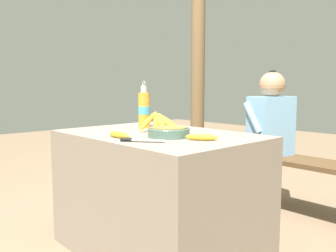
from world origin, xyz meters
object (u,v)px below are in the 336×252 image
(serving_bowl, at_px, (169,131))
(seated_vendor, at_px, (266,129))
(water_bottle, at_px, (144,109))
(loose_banana_front, at_px, (119,135))
(knife, at_px, (136,140))
(banana_bunch_ripe, at_px, (160,121))
(support_post_near, at_px, (198,68))
(loose_banana_side, at_px, (202,137))
(wooden_bench, at_px, (280,165))

(serving_bowl, xyz_separation_m, seated_vendor, (-0.15, 1.19, -0.10))
(water_bottle, xyz_separation_m, seated_vendor, (0.26, 1.02, -0.19))
(loose_banana_front, xyz_separation_m, knife, (0.16, -0.01, -0.01))
(banana_bunch_ripe, height_order, support_post_near, support_post_near)
(loose_banana_front, bearing_deg, loose_banana_side, 36.33)
(seated_vendor, distance_m, support_post_near, 1.18)
(seated_vendor, bearing_deg, banana_bunch_ripe, 97.37)
(support_post_near, bearing_deg, knife, -55.56)
(loose_banana_front, distance_m, wooden_bench, 1.48)
(serving_bowl, bearing_deg, banana_bunch_ripe, 148.88)
(banana_bunch_ripe, relative_size, seated_vendor, 0.25)
(loose_banana_front, xyz_separation_m, support_post_near, (-1.02, 1.71, 0.44))
(water_bottle, distance_m, loose_banana_side, 0.64)
(knife, bearing_deg, seated_vendor, 58.87)
(loose_banana_side, height_order, wooden_bench, loose_banana_side)
(serving_bowl, distance_m, loose_banana_front, 0.26)
(serving_bowl, distance_m, seated_vendor, 1.20)
(loose_banana_side, distance_m, seated_vendor, 1.21)
(knife, bearing_deg, banana_bunch_ripe, 84.88)
(banana_bunch_ripe, height_order, wooden_bench, banana_bunch_ripe)
(wooden_bench, xyz_separation_m, seated_vendor, (-0.11, -0.02, 0.27))
(serving_bowl, distance_m, support_post_near, 1.94)
(loose_banana_front, distance_m, knife, 0.16)
(banana_bunch_ripe, relative_size, knife, 1.43)
(knife, bearing_deg, serving_bowl, 56.37)
(loose_banana_side, xyz_separation_m, support_post_near, (-1.37, 1.46, 0.44))
(wooden_bench, bearing_deg, loose_banana_side, -78.59)
(banana_bunch_ripe, bearing_deg, serving_bowl, -31.12)
(wooden_bench, bearing_deg, water_bottle, -109.87)
(water_bottle, relative_size, loose_banana_side, 1.92)
(seated_vendor, bearing_deg, water_bottle, 86.41)
(support_post_near, bearing_deg, seated_vendor, -16.58)
(serving_bowl, xyz_separation_m, loose_banana_front, (-0.14, -0.22, -0.01))
(serving_bowl, relative_size, loose_banana_side, 1.44)
(knife, xyz_separation_m, support_post_near, (-1.18, 1.72, 0.44))
(loose_banana_side, distance_m, support_post_near, 2.04)
(loose_banana_front, xyz_separation_m, seated_vendor, (-0.01, 1.41, -0.08))
(loose_banana_side, relative_size, support_post_near, 0.07)
(water_bottle, height_order, knife, water_bottle)
(banana_bunch_ripe, distance_m, loose_banana_front, 0.36)
(wooden_bench, distance_m, seated_vendor, 0.30)
(loose_banana_side, bearing_deg, serving_bowl, -170.60)
(loose_banana_side, bearing_deg, support_post_near, 133.16)
(wooden_bench, xyz_separation_m, support_post_near, (-1.13, 0.28, 0.79))
(serving_bowl, bearing_deg, knife, -85.81)
(banana_bunch_ripe, xyz_separation_m, loose_banana_front, (0.07, -0.35, -0.04))
(water_bottle, distance_m, loose_banana_front, 0.48)
(wooden_bench, bearing_deg, knife, -87.96)
(water_bottle, relative_size, loose_banana_front, 1.77)
(seated_vendor, height_order, support_post_near, support_post_near)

